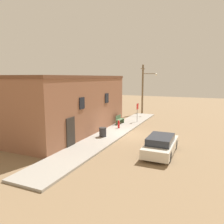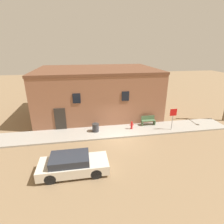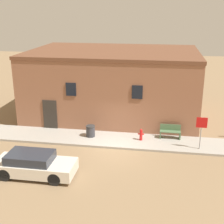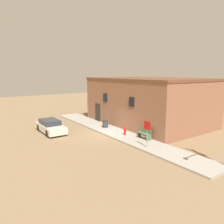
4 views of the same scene
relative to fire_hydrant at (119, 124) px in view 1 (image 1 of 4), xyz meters
The scene contains 9 objects.
ground_plane 2.13m from the fire_hydrant, 139.07° to the right, with size 80.00×80.00×0.00m, color #846B4C.
sidewalk 1.63m from the fire_hydrant, behind, with size 21.53×2.47×0.14m.
brick_building 6.40m from the fire_hydrant, 115.96° to the left, with size 12.95×8.79×5.16m.
fire_hydrant is the anchor object (origin of this frame).
stop_sign 3.84m from the fire_hydrant, 11.67° to the right, with size 0.64×0.06×2.04m.
bench 1.98m from the fire_hydrant, 19.64° to the left, with size 1.35×0.44×0.90m.
trash_bin 3.37m from the fire_hydrant, behind, with size 0.61×0.61×0.75m.
utility_pole 10.77m from the fire_hydrant, ahead, with size 1.80×2.10×6.70m.
parked_car 7.28m from the fire_hydrant, 135.47° to the right, with size 4.23×1.71×1.25m.
Camera 1 is at (-17.65, -6.39, 5.04)m, focal length 35.00 mm.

